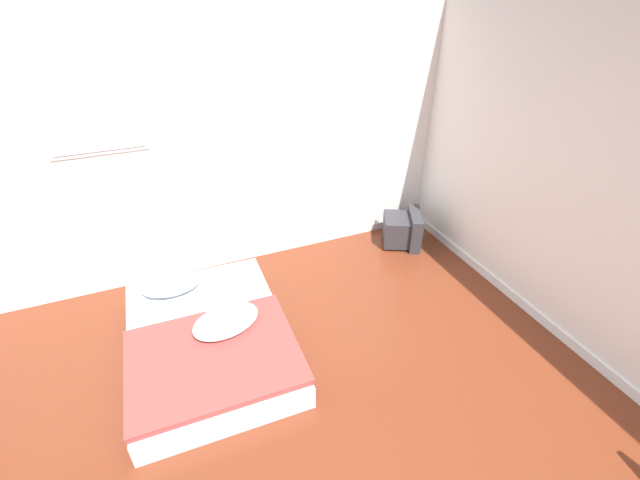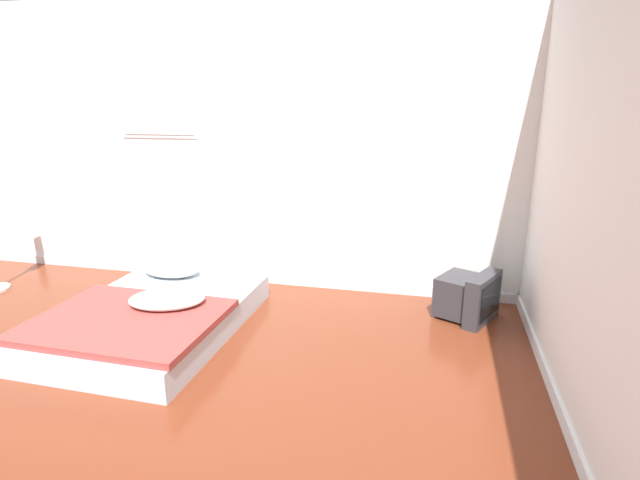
% 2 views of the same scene
% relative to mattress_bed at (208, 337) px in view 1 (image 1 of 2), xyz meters
% --- Properties ---
extents(wall_back, '(7.98, 0.08, 2.60)m').
position_rel_mattress_bed_xyz_m(wall_back, '(0.01, 1.22, 1.16)').
color(wall_back, white).
rests_on(wall_back, ground_plane).
extents(mattress_bed, '(1.28, 1.75, 0.34)m').
position_rel_mattress_bed_xyz_m(mattress_bed, '(0.00, 0.00, 0.00)').
color(mattress_bed, silver).
rests_on(mattress_bed, ground_plane).
extents(crt_tv, '(0.54, 0.55, 0.39)m').
position_rel_mattress_bed_xyz_m(crt_tv, '(2.35, 0.79, 0.06)').
color(crt_tv, '#333338').
rests_on(crt_tv, ground_plane).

